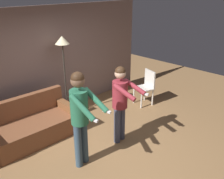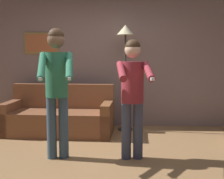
{
  "view_description": "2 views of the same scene",
  "coord_description": "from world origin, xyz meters",
  "views": [
    {
      "loc": [
        -2.77,
        -2.89,
        3.01
      ],
      "look_at": [
        0.12,
        -0.04,
        1.29
      ],
      "focal_mm": 40.0,
      "sensor_mm": 36.0,
      "label": 1
    },
    {
      "loc": [
        0.37,
        -4.04,
        1.38
      ],
      "look_at": [
        0.21,
        -0.02,
        0.96
      ],
      "focal_mm": 50.0,
      "sensor_mm": 36.0,
      "label": 2
    }
  ],
  "objects": [
    {
      "name": "person_standing_right",
      "position": [
        0.48,
        0.08,
        0.96
      ],
      "size": [
        0.48,
        0.66,
        1.61
      ],
      "color": "#40475F",
      "rests_on": "ground_plane"
    },
    {
      "name": "person_standing_left",
      "position": [
        -0.53,
        0.06,
        1.07
      ],
      "size": [
        0.51,
        0.69,
        1.76
      ],
      "color": "#364E61",
      "rests_on": "ground_plane"
    },
    {
      "name": "torchiere_lamp",
      "position": [
        0.38,
        1.77,
        1.63
      ],
      "size": [
        0.32,
        0.32,
        1.96
      ],
      "color": "#332D28",
      "rests_on": "ground_plane"
    },
    {
      "name": "back_wall_assembly",
      "position": [
        -0.01,
        2.16,
        1.3
      ],
      "size": [
        6.4,
        0.09,
        2.6
      ],
      "color": "gray",
      "rests_on": "ground_plane"
    },
    {
      "name": "couch",
      "position": [
        -0.8,
        1.43,
        0.28
      ],
      "size": [
        1.94,
        0.94,
        0.87
      ],
      "color": "brown",
      "rests_on": "ground_plane"
    },
    {
      "name": "ground_plane",
      "position": [
        0.0,
        0.0,
        0.0
      ],
      "size": [
        12.0,
        12.0,
        0.0
      ],
      "primitive_type": "plane",
      "color": "#966D44"
    }
  ]
}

